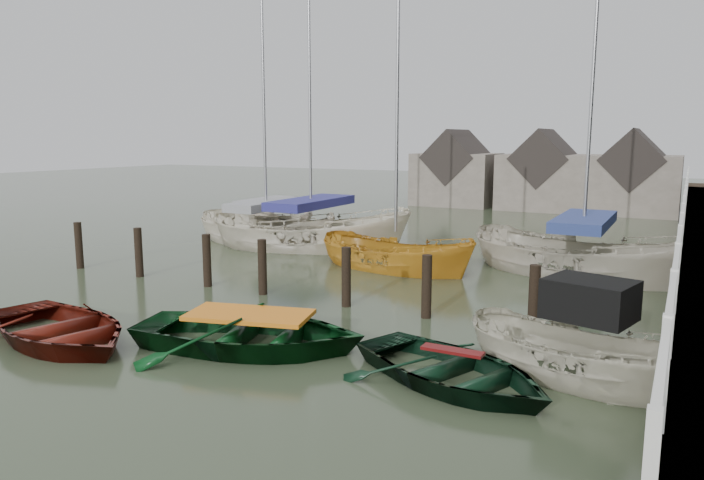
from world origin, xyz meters
The scene contains 12 objects.
ground centered at (0.00, 0.00, 0.00)m, with size 120.00×120.00×0.00m, color #313D26.
mooring_pilings centered at (-1.11, 3.00, 0.50)m, with size 13.72×0.22×1.80m.
far_sheds centered at (0.83, 26.00, 1.86)m, with size 14.00×4.08×4.39m.
rowboat_red centered at (-2.38, -1.94, 0.00)m, with size 2.93×4.10×0.85m, color #4F130B.
rowboat_green centered at (1.06, -0.48, 0.00)m, with size 3.13×4.38×0.91m, color black.
rowboat_dkgreen centered at (4.95, -0.31, 0.00)m, with size 2.60×3.64×0.75m, color black.
motorboat centered at (6.80, 0.78, 0.10)m, with size 4.34×2.51×2.44m.
sailboat_a centered at (-5.61, 9.27, 0.07)m, with size 6.61×3.23×11.88m.
sailboat_b centered at (-3.65, 9.25, 0.06)m, with size 7.59×4.71×12.25m.
sailboat_c centered at (0.45, 7.45, 0.02)m, with size 5.61×2.93×9.39m.
sailboat_d centered at (5.53, 9.11, 0.06)m, with size 7.22×4.16×11.63m.
sailboat_e centered at (-7.28, 11.53, 0.07)m, with size 5.78×3.45×10.60m.
Camera 1 is at (8.06, -9.49, 3.90)m, focal length 32.00 mm.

